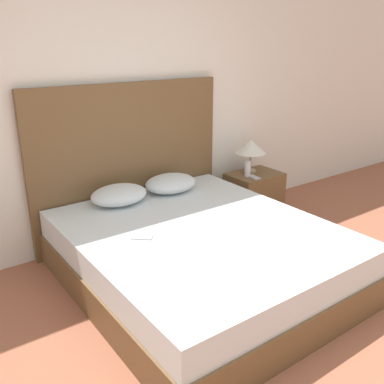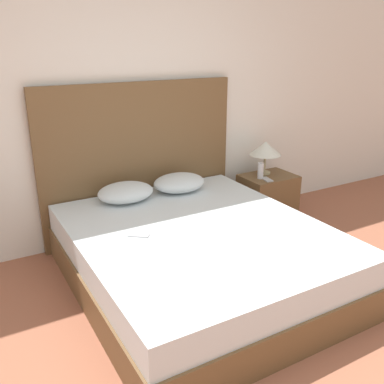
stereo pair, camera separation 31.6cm
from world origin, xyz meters
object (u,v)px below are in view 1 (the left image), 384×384
Objects in this scene: phone_on_bed at (142,237)px; nightstand at (254,194)px; table_lamp at (251,147)px; phone_on_nightstand at (254,177)px; bed at (200,256)px.

nightstand is (1.72, 0.65, -0.24)m from phone_on_bed.
phone_on_nightstand is (-0.11, -0.18, -0.26)m from table_lamp.
phone_on_nightstand is (1.61, 0.55, -0.00)m from phone_on_bed.
phone_on_bed reaches higher than nightstand.
phone_on_bed is 0.30× the size of nightstand.
phone_on_bed is at bearing -161.06° from phone_on_nightstand.
phone_on_bed is 1.70m from phone_on_nightstand.
bed is 6.13× the size of table_lamp.
nightstand is at bearing -92.91° from table_lamp.
phone_on_bed is 0.47× the size of table_lamp.
phone_on_nightstand reaches higher than bed.
bed is at bearing -146.99° from table_lamp.
table_lamp is (1.72, 0.73, 0.25)m from phone_on_bed.
bed is 3.86× the size of nightstand.
nightstand is (1.28, 0.75, 0.00)m from bed.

